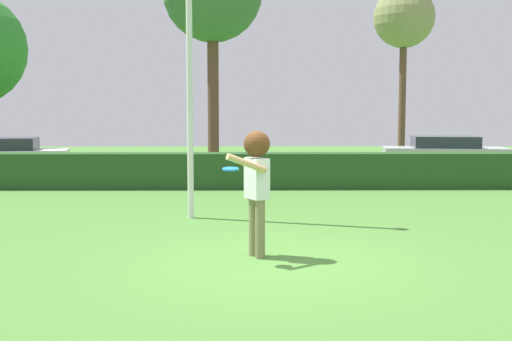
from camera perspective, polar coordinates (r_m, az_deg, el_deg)
ground_plane at (r=8.66m, az=1.53°, el=-8.39°), size 60.00×60.00×0.00m
person at (r=8.73m, az=0.02°, el=-0.39°), size 0.62×0.77×1.81m
frisbee at (r=8.38m, az=-2.36°, el=0.14°), size 0.23×0.23×0.04m
lamppost at (r=12.22m, az=-6.20°, el=13.79°), size 0.24×0.24×7.07m
hedge_row at (r=16.99m, az=0.45°, el=0.00°), size 21.28×0.90×0.96m
parked_car_white at (r=21.99m, az=-22.42°, el=1.35°), size 4.45×2.47×1.25m
parked_car_silver at (r=22.78m, az=17.01°, el=1.64°), size 4.40×2.28×1.25m
bare_elm_tree at (r=26.18m, az=13.50°, el=13.40°), size 2.44×2.44×7.12m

